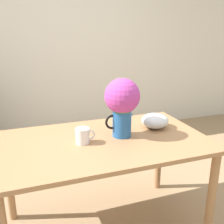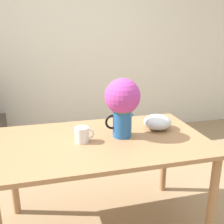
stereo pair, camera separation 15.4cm
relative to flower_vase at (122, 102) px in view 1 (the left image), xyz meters
The scene contains 5 objects.
wall_back 2.10m from the flower_vase, 92.72° to the left, with size 8.00×0.05×2.60m.
table 0.39m from the flower_vase, behind, with size 1.48×0.87×0.77m.
flower_vase is the anchor object (origin of this frame).
coffee_mug 0.36m from the flower_vase, behind, with size 0.14×0.10×0.11m.
white_bowl 0.38m from the flower_vase, 12.98° to the left, with size 0.22×0.22×0.11m.
Camera 1 is at (-0.56, -1.65, 1.52)m, focal length 42.00 mm.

